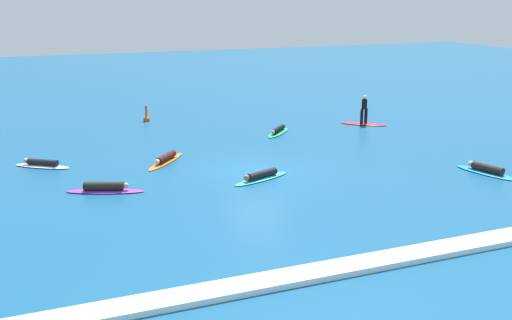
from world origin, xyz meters
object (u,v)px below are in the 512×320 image
object	(u,v)px
surfer_on_purple_board	(105,188)
surfer_on_red_board	(364,117)
surfer_on_white_board	(42,164)
surfer_on_blue_board	(486,170)
surfer_on_orange_board	(166,159)
surfer_on_green_board	(278,131)
surfer_on_teal_board	(261,176)
marker_buoy	(146,118)

from	to	relation	value
surfer_on_purple_board	surfer_on_red_board	xyz separation A→B (m)	(16.60, 7.38, 0.29)
surfer_on_white_board	surfer_on_purple_board	xyz separation A→B (m)	(2.22, -4.77, 0.03)
surfer_on_white_board	surfer_on_blue_board	xyz separation A→B (m)	(18.37, -8.39, 0.02)
surfer_on_white_board	surfer_on_orange_board	xyz separation A→B (m)	(5.52, -1.31, 0.02)
surfer_on_blue_board	surfer_on_green_board	size ratio (longest dim) A/B	1.22
surfer_on_purple_board	surfer_on_teal_board	distance (m)	6.52
surfer_on_teal_board	marker_buoy	distance (m)	14.27
surfer_on_blue_board	surfer_on_teal_board	world-z (taller)	surfer_on_blue_board
surfer_on_teal_board	surfer_on_purple_board	bearing A→B (deg)	-27.54
surfer_on_green_board	surfer_on_teal_board	world-z (taller)	surfer_on_teal_board
surfer_on_white_board	surfer_on_purple_board	distance (m)	5.26
surfer_on_orange_board	surfer_on_white_board	bearing A→B (deg)	-63.32
surfer_on_teal_board	marker_buoy	world-z (taller)	marker_buoy
surfer_on_red_board	surfer_on_purple_board	bearing A→B (deg)	62.46
surfer_on_orange_board	surfer_on_purple_board	xyz separation A→B (m)	(-3.30, -3.46, 0.01)
surfer_on_blue_board	surfer_on_green_board	world-z (taller)	surfer_on_blue_board
surfer_on_orange_board	surfer_on_purple_board	distance (m)	4.78
surfer_on_blue_board	surfer_on_purple_board	world-z (taller)	surfer_on_purple_board
surfer_on_green_board	surfer_on_red_board	bearing A→B (deg)	136.00
surfer_on_purple_board	marker_buoy	size ratio (longest dim) A/B	2.86
surfer_on_purple_board	marker_buoy	bearing A→B (deg)	92.67
surfer_on_teal_board	marker_buoy	size ratio (longest dim) A/B	2.68
surfer_on_purple_board	surfer_on_red_board	world-z (taller)	surfer_on_red_board
surfer_on_green_board	marker_buoy	size ratio (longest dim) A/B	2.25
surfer_on_white_board	surfer_on_teal_board	distance (m)	10.31
surfer_on_white_board	marker_buoy	world-z (taller)	marker_buoy
surfer_on_white_board	surfer_on_green_board	xyz separation A→B (m)	(12.97, 2.36, -0.01)
surfer_on_white_board	marker_buoy	distance (m)	10.83
surfer_on_orange_board	surfer_on_red_board	size ratio (longest dim) A/B	1.08
surfer_on_red_board	surfer_on_green_board	bearing A→B (deg)	41.00
surfer_on_orange_board	surfer_on_green_board	xyz separation A→B (m)	(7.45, 3.66, -0.03)
surfer_on_orange_board	surfer_on_teal_board	xyz separation A→B (m)	(3.18, -4.24, -0.00)
surfer_on_blue_board	surfer_on_red_board	xyz separation A→B (m)	(0.45, 11.00, 0.30)
surfer_on_green_board	surfer_on_purple_board	size ratio (longest dim) A/B	0.79
surfer_on_white_board	surfer_on_teal_board	size ratio (longest dim) A/B	0.87
surfer_on_orange_board	surfer_on_green_board	world-z (taller)	surfer_on_orange_board
surfer_on_purple_board	surfer_on_blue_board	bearing A→B (deg)	8.28
surfer_on_white_board	surfer_on_blue_board	world-z (taller)	surfer_on_blue_board
surfer_on_orange_board	surfer_on_purple_board	size ratio (longest dim) A/B	0.91
surfer_on_teal_board	surfer_on_green_board	bearing A→B (deg)	-139.14
surfer_on_blue_board	surfer_on_teal_board	bearing A→B (deg)	57.79
surfer_on_white_board	surfer_on_blue_board	size ratio (longest dim) A/B	0.85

